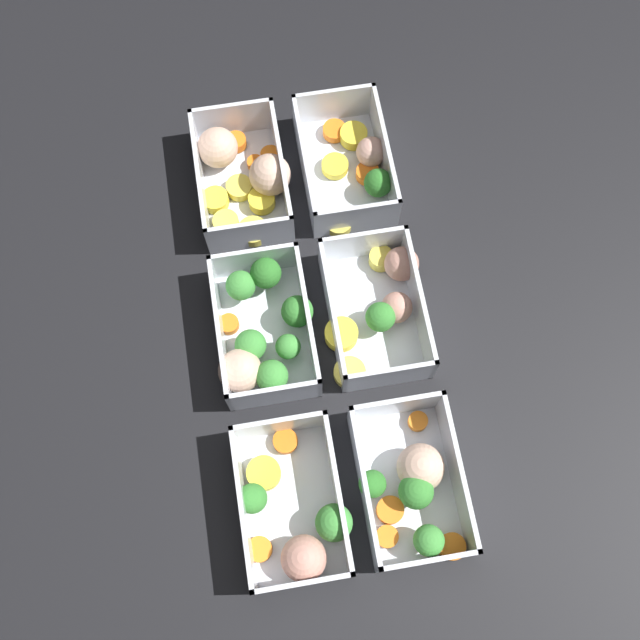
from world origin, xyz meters
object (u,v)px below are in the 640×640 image
container_far_right (413,486)px  container_far_center (379,305)px  container_near_right (295,516)px  container_far_left (352,164)px  container_near_center (261,333)px  container_near_left (243,174)px

container_far_right → container_far_center: bearing=178.8°
container_near_right → container_far_left: same height
container_near_center → container_near_right: same height
container_far_left → container_far_right: size_ratio=1.02×
container_far_right → container_near_right: bearing=-85.7°
container_far_center → container_far_right: (0.20, -0.00, 0.00)m
container_near_left → container_far_right: (0.40, 0.13, 0.00)m
container_near_center → container_far_right: 0.23m
container_far_left → container_near_left: bearing=-92.9°
container_near_left → container_near_center: (0.21, -0.01, 0.00)m
container_far_right → container_near_left: bearing=-162.4°
container_near_right → container_far_right: 0.13m
container_near_center → container_near_right: size_ratio=0.98×
container_near_center → container_near_right: 0.20m
container_far_left → container_near_right: bearing=-18.4°
container_near_left → container_far_center: (0.19, 0.13, -0.00)m
container_far_left → container_far_center: 0.19m
container_near_left → container_far_center: same height
container_near_right → container_far_center: (-0.21, 0.13, -0.00)m
container_near_left → container_far_left: 0.13m
container_far_left → container_far_right: 0.39m
container_far_center → container_far_left: bearing=179.2°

